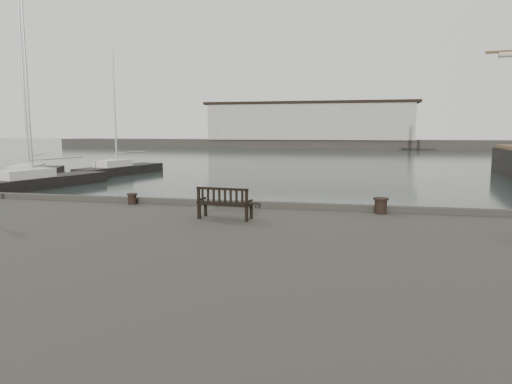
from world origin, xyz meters
The scene contains 8 objects.
ground centered at (0.00, 0.00, 0.00)m, with size 400.00×400.00×0.00m, color black.
breakwater centered at (-4.56, 92.00, 4.30)m, with size 140.00×9.50×12.20m.
bench centered at (-0.60, -2.32, 1.84)m, with size 1.57×0.67×0.88m.
bollard_left centered at (-4.39, -0.50, 1.74)m, with size 0.35×0.35×0.37m, color black.
bollard_right centered at (3.72, -0.50, 1.80)m, with size 0.45×0.45×0.47m, color black.
yacht_b centered at (-22.61, 17.41, 0.25)m, with size 7.14×11.93×15.45m.
yacht_c centered at (-18.86, 13.50, 0.24)m, with size 4.94×10.68×13.86m.
yacht_d centered at (-18.41, 24.07, 0.23)m, with size 4.54×9.85×11.98m.
Camera 1 is at (2.97, -14.45, 4.02)m, focal length 32.00 mm.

